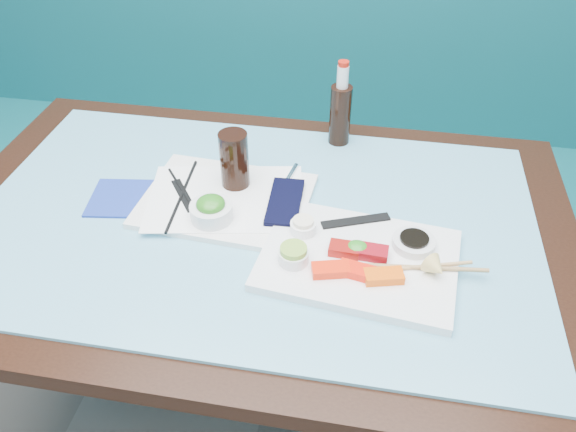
% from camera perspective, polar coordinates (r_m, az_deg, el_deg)
% --- Properties ---
extents(booth_bench, '(3.00, 0.56, 1.17)m').
position_cam_1_polar(booth_bench, '(2.12, 1.86, 6.25)').
color(booth_bench, '#0D5056').
rests_on(booth_bench, ground).
extents(dining_table, '(1.40, 0.90, 0.75)m').
position_cam_1_polar(dining_table, '(1.29, -3.42, -3.28)').
color(dining_table, black).
rests_on(dining_table, ground).
extents(glass_top, '(1.22, 0.76, 0.01)m').
position_cam_1_polar(glass_top, '(1.23, -3.58, -0.31)').
color(glass_top, '#63ABC7').
rests_on(glass_top, dining_table).
extents(sashimi_plate, '(0.41, 0.31, 0.02)m').
position_cam_1_polar(sashimi_plate, '(1.12, 7.18, -4.45)').
color(sashimi_plate, white).
rests_on(sashimi_plate, glass_top).
extents(salmon_left, '(0.08, 0.05, 0.02)m').
position_cam_1_polar(salmon_left, '(1.07, 4.36, -5.46)').
color(salmon_left, '#FF280A').
rests_on(salmon_left, sashimi_plate).
extents(salmon_mid, '(0.08, 0.05, 0.02)m').
position_cam_1_polar(salmon_mid, '(1.07, 7.05, -5.58)').
color(salmon_mid, '#FF1F0A').
rests_on(salmon_mid, sashimi_plate).
extents(salmon_right, '(0.08, 0.05, 0.02)m').
position_cam_1_polar(salmon_right, '(1.07, 9.70, -6.05)').
color(salmon_right, '#FF5A0A').
rests_on(salmon_right, sashimi_plate).
extents(tuna_left, '(0.06, 0.04, 0.02)m').
position_cam_1_polar(tuna_left, '(1.11, 5.74, -3.38)').
color(tuna_left, maroon).
rests_on(tuna_left, sashimi_plate).
extents(tuna_right, '(0.06, 0.04, 0.02)m').
position_cam_1_polar(tuna_right, '(1.11, 8.56, -3.69)').
color(tuna_right, maroon).
rests_on(tuna_right, sashimi_plate).
extents(seaweed_garnish, '(0.05, 0.05, 0.02)m').
position_cam_1_polar(seaweed_garnish, '(1.12, 7.05, -3.25)').
color(seaweed_garnish, '#2A831E').
rests_on(seaweed_garnish, sashimi_plate).
extents(ramekin_wasabi, '(0.08, 0.08, 0.03)m').
position_cam_1_polar(ramekin_wasabi, '(1.09, 0.56, -4.11)').
color(ramekin_wasabi, white).
rests_on(ramekin_wasabi, sashimi_plate).
extents(wasabi_fill, '(0.06, 0.06, 0.01)m').
position_cam_1_polar(wasabi_fill, '(1.08, 0.57, -3.43)').
color(wasabi_fill, '#7FB039').
rests_on(wasabi_fill, ramekin_wasabi).
extents(ramekin_ginger, '(0.07, 0.07, 0.02)m').
position_cam_1_polar(ramekin_ginger, '(1.16, 1.55, -1.14)').
color(ramekin_ginger, white).
rests_on(ramekin_ginger, sashimi_plate).
extents(ginger_fill, '(0.05, 0.05, 0.01)m').
position_cam_1_polar(ginger_fill, '(1.15, 1.56, -0.55)').
color(ginger_fill, '#F5E7C9').
rests_on(ginger_fill, ramekin_ginger).
extents(soy_dish, '(0.10, 0.10, 0.02)m').
position_cam_1_polar(soy_dish, '(1.15, 12.64, -2.64)').
color(soy_dish, silver).
rests_on(soy_dish, sashimi_plate).
extents(soy_fill, '(0.06, 0.06, 0.01)m').
position_cam_1_polar(soy_fill, '(1.14, 12.72, -2.23)').
color(soy_fill, black).
rests_on(soy_fill, soy_dish).
extents(lemon_wedge, '(0.06, 0.06, 0.04)m').
position_cam_1_polar(lemon_wedge, '(1.09, 14.83, -5.13)').
color(lemon_wedge, '#EDCC70').
rests_on(lemon_wedge, sashimi_plate).
extents(chopstick_sleeve, '(0.15, 0.08, 0.00)m').
position_cam_1_polar(chopstick_sleeve, '(1.19, 6.90, -0.49)').
color(chopstick_sleeve, black).
rests_on(chopstick_sleeve, sashimi_plate).
extents(wooden_chopstick_a, '(0.22, 0.07, 0.01)m').
position_cam_1_polar(wooden_chopstick_a, '(1.11, 12.86, -5.09)').
color(wooden_chopstick_a, tan).
rests_on(wooden_chopstick_a, sashimi_plate).
extents(wooden_chopstick_b, '(0.26, 0.04, 0.01)m').
position_cam_1_polar(wooden_chopstick_b, '(1.11, 13.37, -5.12)').
color(wooden_chopstick_b, '#9A7748').
rests_on(wooden_chopstick_b, sashimi_plate).
extents(serving_tray, '(0.39, 0.30, 0.01)m').
position_cam_1_polar(serving_tray, '(1.27, -6.32, 1.59)').
color(serving_tray, white).
rests_on(serving_tray, glass_top).
extents(paper_placemat, '(0.38, 0.30, 0.00)m').
position_cam_1_polar(paper_placemat, '(1.27, -6.35, 1.88)').
color(paper_placemat, white).
rests_on(paper_placemat, serving_tray).
extents(seaweed_bowl, '(0.12, 0.12, 0.04)m').
position_cam_1_polar(seaweed_bowl, '(1.20, -7.78, 0.41)').
color(seaweed_bowl, white).
rests_on(seaweed_bowl, serving_tray).
extents(seaweed_salad, '(0.07, 0.07, 0.03)m').
position_cam_1_polar(seaweed_salad, '(1.19, -7.87, 1.23)').
color(seaweed_salad, '#28751B').
rests_on(seaweed_salad, seaweed_bowl).
extents(cola_glass, '(0.08, 0.08, 0.13)m').
position_cam_1_polar(cola_glass, '(1.27, -5.48, 5.70)').
color(cola_glass, black).
rests_on(cola_glass, serving_tray).
extents(navy_pouch, '(0.08, 0.17, 0.01)m').
position_cam_1_polar(navy_pouch, '(1.24, -0.32, 1.42)').
color(navy_pouch, black).
rests_on(navy_pouch, serving_tray).
extents(fork, '(0.03, 0.09, 0.01)m').
position_cam_1_polar(fork, '(1.32, 0.24, 4.20)').
color(fork, silver).
rests_on(fork, serving_tray).
extents(black_chopstick_a, '(0.02, 0.26, 0.01)m').
position_cam_1_polar(black_chopstick_a, '(1.28, -10.73, 2.14)').
color(black_chopstick_a, black).
rests_on(black_chopstick_a, serving_tray).
extents(black_chopstick_b, '(0.14, 0.18, 0.01)m').
position_cam_1_polar(black_chopstick_b, '(1.28, -10.39, 2.09)').
color(black_chopstick_b, black).
rests_on(black_chopstick_b, serving_tray).
extents(tray_sleeve, '(0.09, 0.12, 0.00)m').
position_cam_1_polar(tray_sleeve, '(1.28, -10.55, 2.06)').
color(tray_sleeve, black).
rests_on(tray_sleeve, serving_tray).
extents(cola_bottle_body, '(0.06, 0.06, 0.15)m').
position_cam_1_polar(cola_bottle_body, '(1.45, 5.32, 10.17)').
color(cola_bottle_body, black).
rests_on(cola_bottle_body, glass_top).
extents(cola_bottle_neck, '(0.04, 0.04, 0.06)m').
position_cam_1_polar(cola_bottle_neck, '(1.40, 5.58, 13.92)').
color(cola_bottle_neck, white).
rests_on(cola_bottle_neck, cola_bottle_body).
extents(cola_bottle_cap, '(0.03, 0.03, 0.01)m').
position_cam_1_polar(cola_bottle_cap, '(1.38, 5.67, 15.15)').
color(cola_bottle_cap, red).
rests_on(cola_bottle_cap, cola_bottle_neck).
extents(blue_napkin, '(0.16, 0.16, 0.01)m').
position_cam_1_polar(blue_napkin, '(1.33, -16.57, 1.77)').
color(blue_napkin, navy).
rests_on(blue_napkin, glass_top).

